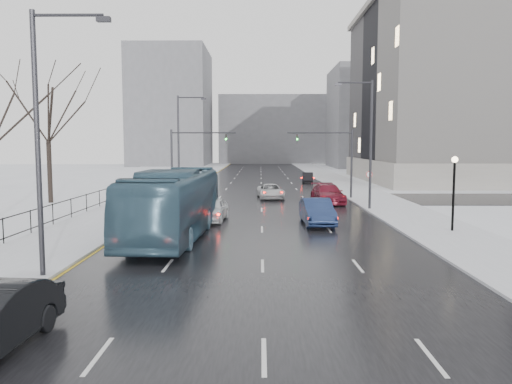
{
  "coord_description": "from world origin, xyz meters",
  "views": [
    {
      "loc": [
        -0.09,
        1.44,
        5.13
      ],
      "look_at": [
        -0.34,
        28.84,
        2.5
      ],
      "focal_mm": 35.0,
      "sensor_mm": 36.0,
      "label": 1
    }
  ],
  "objects_px": {
    "mast_signal_left": "(183,155)",
    "bus": "(174,203)",
    "sedan_right_cross": "(271,191)",
    "no_uturn_sign": "(369,177)",
    "sedan_right_distant": "(308,177)",
    "lamppost_r_mid": "(454,183)",
    "streetlight_r_mid": "(368,138)",
    "tree_park_e": "(51,204)",
    "sedan_right_near": "(317,212)",
    "sedan_right_far": "(328,194)",
    "streetlight_l_far": "(181,139)",
    "streetlight_l_near": "(43,131)",
    "sedan_center_near": "(212,209)",
    "mast_signal_right": "(340,155)"
  },
  "relations": [
    {
      "from": "mast_signal_left",
      "to": "bus",
      "type": "height_order",
      "value": "mast_signal_left"
    },
    {
      "from": "sedan_right_cross",
      "to": "no_uturn_sign",
      "type": "bearing_deg",
      "value": -31.83
    },
    {
      "from": "mast_signal_left",
      "to": "sedan_right_distant",
      "type": "bearing_deg",
      "value": 55.78
    },
    {
      "from": "lamppost_r_mid",
      "to": "bus",
      "type": "relative_size",
      "value": 0.32
    },
    {
      "from": "streetlight_r_mid",
      "to": "tree_park_e",
      "type": "bearing_deg",
      "value": 171.37
    },
    {
      "from": "sedan_right_near",
      "to": "sedan_right_far",
      "type": "height_order",
      "value": "sedan_right_near"
    },
    {
      "from": "streetlight_l_far",
      "to": "streetlight_l_near",
      "type": "bearing_deg",
      "value": -90.0
    },
    {
      "from": "sedan_center_near",
      "to": "sedan_right_cross",
      "type": "xyz_separation_m",
      "value": [
        4.19,
        13.85,
        -0.1
      ]
    },
    {
      "from": "no_uturn_sign",
      "to": "streetlight_l_far",
      "type": "bearing_deg",
      "value": 155.27
    },
    {
      "from": "streetlight_r_mid",
      "to": "sedan_center_near",
      "type": "relative_size",
      "value": 2.18
    },
    {
      "from": "tree_park_e",
      "to": "sedan_center_near",
      "type": "height_order",
      "value": "tree_park_e"
    },
    {
      "from": "streetlight_l_near",
      "to": "sedan_right_far",
      "type": "xyz_separation_m",
      "value": [
        13.91,
        24.41,
        -4.75
      ]
    },
    {
      "from": "sedan_right_far",
      "to": "tree_park_e",
      "type": "bearing_deg",
      "value": 176.52
    },
    {
      "from": "streetlight_r_mid",
      "to": "mast_signal_right",
      "type": "xyz_separation_m",
      "value": [
        -0.84,
        8.0,
        -1.51
      ]
    },
    {
      "from": "lamppost_r_mid",
      "to": "sedan_right_near",
      "type": "bearing_deg",
      "value": 159.21
    },
    {
      "from": "mast_signal_right",
      "to": "sedan_right_near",
      "type": "xyz_separation_m",
      "value": [
        -3.83,
        -15.15,
        -3.24
      ]
    },
    {
      "from": "tree_park_e",
      "to": "sedan_right_near",
      "type": "relative_size",
      "value": 2.69
    },
    {
      "from": "streetlight_r_mid",
      "to": "bus",
      "type": "xyz_separation_m",
      "value": [
        -12.97,
        -11.53,
        -3.71
      ]
    },
    {
      "from": "lamppost_r_mid",
      "to": "sedan_right_far",
      "type": "bearing_deg",
      "value": 110.04
    },
    {
      "from": "streetlight_l_far",
      "to": "mast_signal_right",
      "type": "bearing_deg",
      "value": -14.48
    },
    {
      "from": "lamppost_r_mid",
      "to": "sedan_right_far",
      "type": "relative_size",
      "value": 0.75
    },
    {
      "from": "bus",
      "to": "sedan_right_far",
      "type": "height_order",
      "value": "bus"
    },
    {
      "from": "streetlight_l_near",
      "to": "mast_signal_right",
      "type": "relative_size",
      "value": 1.54
    },
    {
      "from": "mast_signal_right",
      "to": "no_uturn_sign",
      "type": "height_order",
      "value": "mast_signal_right"
    },
    {
      "from": "streetlight_r_mid",
      "to": "mast_signal_left",
      "type": "relative_size",
      "value": 1.54
    },
    {
      "from": "no_uturn_sign",
      "to": "tree_park_e",
      "type": "bearing_deg",
      "value": 180.0
    },
    {
      "from": "sedan_right_near",
      "to": "streetlight_l_near",
      "type": "bearing_deg",
      "value": -134.66
    },
    {
      "from": "streetlight_r_mid",
      "to": "bus",
      "type": "relative_size",
      "value": 0.75
    },
    {
      "from": "bus",
      "to": "sedan_right_near",
      "type": "xyz_separation_m",
      "value": [
        8.3,
        4.38,
        -1.04
      ]
    },
    {
      "from": "mast_signal_left",
      "to": "streetlight_r_mid",
      "type": "bearing_deg",
      "value": -27.31
    },
    {
      "from": "mast_signal_left",
      "to": "sedan_right_distant",
      "type": "distance_m",
      "value": 24.31
    },
    {
      "from": "streetlight_l_far",
      "to": "sedan_right_distant",
      "type": "xyz_separation_m",
      "value": [
        14.38,
        15.91,
        -4.91
      ]
    },
    {
      "from": "tree_park_e",
      "to": "sedan_right_near",
      "type": "distance_m",
      "value": 24.41
    },
    {
      "from": "mast_signal_right",
      "to": "sedan_right_distant",
      "type": "height_order",
      "value": "mast_signal_right"
    },
    {
      "from": "tree_park_e",
      "to": "lamppost_r_mid",
      "type": "height_order",
      "value": "tree_park_e"
    },
    {
      "from": "streetlight_l_near",
      "to": "streetlight_l_far",
      "type": "height_order",
      "value": "same"
    },
    {
      "from": "sedan_center_near",
      "to": "sedan_right_near",
      "type": "relative_size",
      "value": 0.91
    },
    {
      "from": "mast_signal_left",
      "to": "sedan_right_cross",
      "type": "distance_m",
      "value": 8.86
    },
    {
      "from": "lamppost_r_mid",
      "to": "sedan_right_near",
      "type": "height_order",
      "value": "lamppost_r_mid"
    },
    {
      "from": "streetlight_l_far",
      "to": "sedan_right_near",
      "type": "relative_size",
      "value": 1.99
    },
    {
      "from": "streetlight_l_far",
      "to": "sedan_right_cross",
      "type": "relative_size",
      "value": 2.04
    },
    {
      "from": "lamppost_r_mid",
      "to": "no_uturn_sign",
      "type": "height_order",
      "value": "lamppost_r_mid"
    },
    {
      "from": "mast_signal_left",
      "to": "sedan_center_near",
      "type": "xyz_separation_m",
      "value": [
        4.0,
        -13.7,
        -3.29
      ]
    },
    {
      "from": "tree_park_e",
      "to": "mast_signal_right",
      "type": "distance_m",
      "value": 26.16
    },
    {
      "from": "streetlight_l_near",
      "to": "sedan_right_far",
      "type": "bearing_deg",
      "value": 60.32
    },
    {
      "from": "lamppost_r_mid",
      "to": "sedan_right_cross",
      "type": "bearing_deg",
      "value": 119.19
    },
    {
      "from": "bus",
      "to": "sedan_right_distant",
      "type": "height_order",
      "value": "bus"
    },
    {
      "from": "mast_signal_right",
      "to": "sedan_right_near",
      "type": "relative_size",
      "value": 1.29
    },
    {
      "from": "lamppost_r_mid",
      "to": "mast_signal_right",
      "type": "xyz_separation_m",
      "value": [
        -3.67,
        18.0,
        1.16
      ]
    },
    {
      "from": "sedan_right_far",
      "to": "sedan_right_near",
      "type": "bearing_deg",
      "value": -105.44
    }
  ]
}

